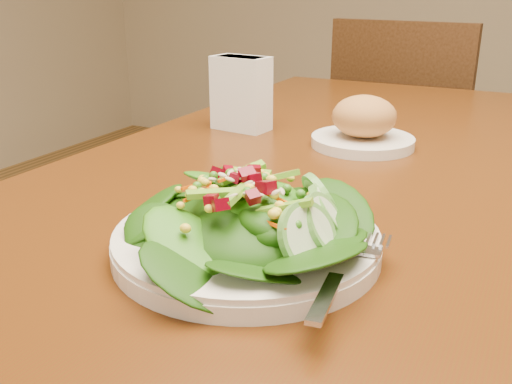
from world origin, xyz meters
The scene contains 5 objects.
dining_table centered at (0.00, 0.00, 0.65)m, with size 0.90×1.40×0.75m.
chair_far centered at (-0.18, 0.94, 0.47)m, with size 0.45×0.46×0.90m.
salad_plate centered at (-0.06, -0.31, 0.78)m, with size 0.26×0.25×0.07m.
bread_plate centered at (-0.08, 0.10, 0.78)m, with size 0.16×0.16×0.08m.
napkin_holder centered at (-0.30, 0.11, 0.82)m, with size 0.10×0.06×0.13m.
Camera 1 is at (0.16, -0.75, 0.99)m, focal length 40.00 mm.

